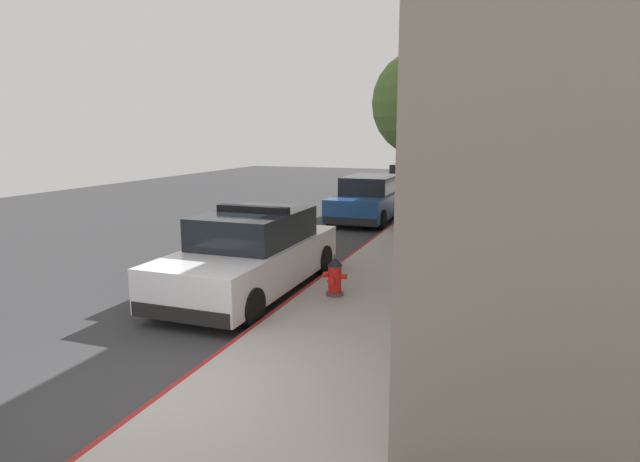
% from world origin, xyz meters
% --- Properties ---
extents(ground_plane, '(29.52, 60.00, 0.20)m').
position_xyz_m(ground_plane, '(-4.66, 10.00, -0.10)').
color(ground_plane, '#353538').
extents(sidewalk_pavement, '(2.67, 60.00, 0.14)m').
position_xyz_m(sidewalk_pavement, '(1.34, 10.00, 0.07)').
color(sidewalk_pavement, '#9E9991').
rests_on(sidewalk_pavement, ground).
extents(curb_painted_edge, '(0.08, 60.00, 0.14)m').
position_xyz_m(curb_painted_edge, '(-0.04, 10.00, 0.07)').
color(curb_painted_edge, maroon).
rests_on(curb_painted_edge, ground).
extents(storefront_building, '(6.33, 20.71, 6.15)m').
position_xyz_m(storefront_building, '(5.72, 9.59, 3.09)').
color(storefront_building, gray).
rests_on(storefront_building, ground).
extents(police_cruiser, '(1.94, 4.84, 1.68)m').
position_xyz_m(police_cruiser, '(-1.10, 4.08, 0.74)').
color(police_cruiser, white).
rests_on(police_cruiser, ground).
extents(parked_car_silver_ahead, '(1.94, 4.84, 1.56)m').
position_xyz_m(parked_car_silver_ahead, '(-1.18, 13.25, 0.74)').
color(parked_car_silver_ahead, navy).
rests_on(parked_car_silver_ahead, ground).
extents(parked_car_dark_far, '(1.94, 4.84, 1.56)m').
position_xyz_m(parked_car_dark_far, '(-1.18, 21.12, 0.74)').
color(parked_car_dark_far, maroon).
rests_on(parked_car_dark_far, ground).
extents(fire_hydrant, '(0.44, 0.40, 0.76)m').
position_xyz_m(fire_hydrant, '(0.63, 3.96, 0.49)').
color(fire_hydrant, '#4C4C51').
rests_on(fire_hydrant, sidewalk_pavement).
extents(street_tree, '(3.05, 3.05, 5.27)m').
position_xyz_m(street_tree, '(1.15, 10.46, 3.86)').
color(street_tree, brown).
rests_on(street_tree, sidewalk_pavement).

